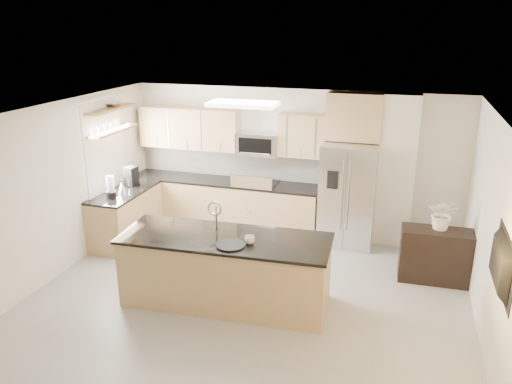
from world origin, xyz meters
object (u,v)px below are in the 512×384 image
(kettle, at_px, (122,187))
(television, at_px, (495,263))
(island, at_px, (226,270))
(bowl, at_px, (114,104))
(microwave, at_px, (258,144))
(coffee_maker, at_px, (131,177))
(platter, at_px, (231,245))
(blender, at_px, (111,188))
(cup, at_px, (250,240))
(flower_vase, at_px, (444,206))
(range, at_px, (256,207))
(refrigerator, at_px, (348,195))
(credenza, at_px, (435,256))

(kettle, xyz_separation_m, television, (5.54, -1.94, 0.33))
(island, distance_m, bowl, 3.61)
(microwave, height_order, coffee_maker, microwave)
(platter, distance_m, blender, 2.89)
(platter, bearing_deg, television, -6.97)
(cup, xyz_separation_m, kettle, (-2.74, 1.43, -0.00))
(island, distance_m, blender, 2.70)
(bowl, bearing_deg, island, -32.79)
(cup, distance_m, flower_vase, 2.93)
(range, height_order, blender, blender)
(refrigerator, xyz_separation_m, cup, (-0.95, -2.57, 0.14))
(blender, distance_m, coffee_maker, 0.69)
(island, xyz_separation_m, blender, (-2.41, 1.07, 0.60))
(range, distance_m, cup, 2.76)
(blender, relative_size, flower_vase, 0.54)
(cup, bearing_deg, flower_vase, 33.84)
(refrigerator, relative_size, flower_vase, 2.51)
(coffee_maker, distance_m, television, 6.09)
(blender, xyz_separation_m, kettle, (0.05, 0.27, -0.06))
(refrigerator, bearing_deg, platter, -113.22)
(television, bearing_deg, range, 48.36)
(blender, distance_m, kettle, 0.28)
(blender, xyz_separation_m, bowl, (-0.18, 0.60, 1.30))
(refrigerator, relative_size, island, 0.62)
(coffee_maker, height_order, television, television)
(microwave, relative_size, bowl, 2.13)
(flower_vase, distance_m, television, 2.17)
(range, height_order, flower_vase, flower_vase)
(range, distance_m, blender, 2.60)
(microwave, bearing_deg, blender, -142.87)
(cup, bearing_deg, bowl, 149.19)
(blender, relative_size, kettle, 1.62)
(refrigerator, xyz_separation_m, platter, (-1.16, -2.71, 0.09))
(platter, xyz_separation_m, kettle, (-2.52, 1.57, 0.04))
(microwave, xyz_separation_m, refrigerator, (1.66, -0.17, -0.74))
(microwave, xyz_separation_m, credenza, (3.10, -1.17, -1.22))
(credenza, distance_m, blender, 5.23)
(microwave, xyz_separation_m, cup, (0.71, -2.74, -0.60))
(platter, xyz_separation_m, bowl, (-2.75, 1.91, 1.40))
(bowl, distance_m, television, 6.28)
(credenza, height_order, blender, blender)
(credenza, distance_m, kettle, 5.16)
(range, bearing_deg, cup, -74.78)
(flower_vase, bearing_deg, credenza, -125.81)
(range, distance_m, microwave, 1.16)
(range, relative_size, flower_vase, 1.60)
(flower_vase, bearing_deg, blender, -174.95)
(blender, height_order, television, television)
(island, distance_m, coffee_maker, 3.05)
(coffee_maker, bearing_deg, microwave, 22.88)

